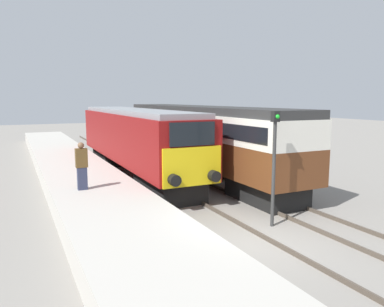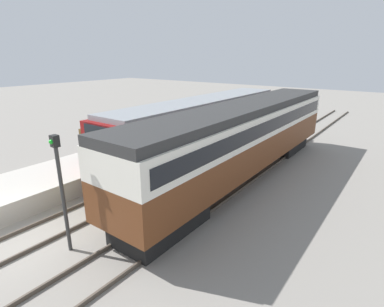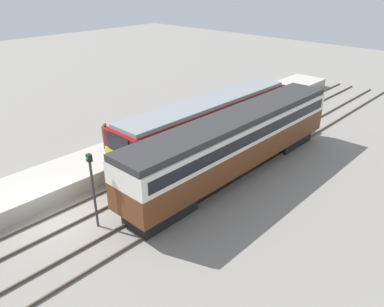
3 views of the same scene
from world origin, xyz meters
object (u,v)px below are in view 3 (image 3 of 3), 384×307
Objects in this scene: locomotive at (208,123)px; signal_post at (93,185)px; passenger_carriage at (237,139)px; person_on_platform at (106,136)px.

signal_post is at bearing -80.63° from locomotive.
passenger_carriage reaches higher than locomotive.
passenger_carriage is 9.14m from signal_post.
person_on_platform is 0.47× the size of signal_post.
locomotive is 8.35× the size of person_on_platform.
locomotive is 0.91× the size of passenger_carriage.
locomotive is at bearing 99.37° from signal_post.
locomotive is at bearing 55.88° from person_on_platform.
passenger_carriage is 4.29× the size of signal_post.
locomotive is at bearing 158.71° from passenger_carriage.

